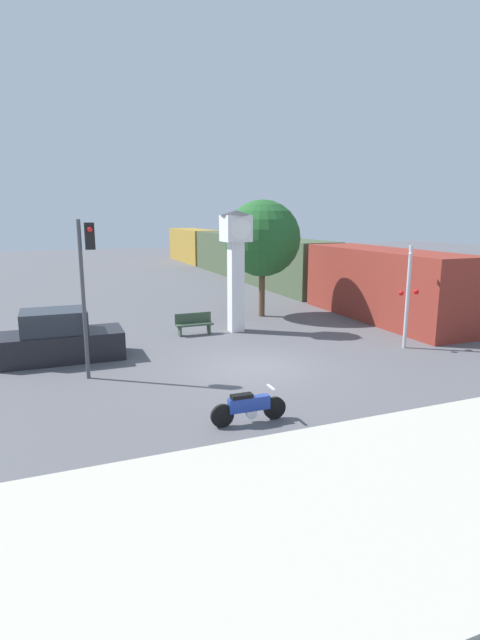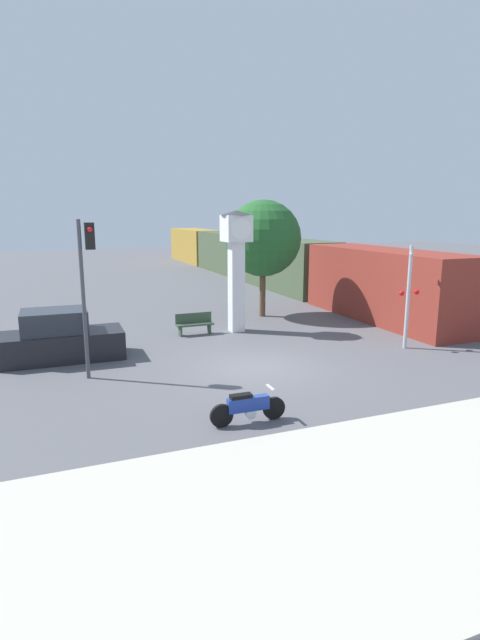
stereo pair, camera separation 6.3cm
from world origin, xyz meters
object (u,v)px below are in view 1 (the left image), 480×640
Objects in this scene: motorcycle at (249,407)px; bench at (194,323)px; parked_car at (60,339)px; clock_tower at (236,253)px; traffic_light at (86,272)px; railroad_crossing_signal at (408,293)px; freight_train at (254,258)px; street_tree at (262,239)px.

motorcycle is 1.24× the size of bench.
bench is 5.78m from parked_car.
clock_tower is at bearing 14.81° from parked_car.
traffic_light is 11.65m from railroad_crossing_signal.
traffic_light is (-14.18, -19.99, 1.65)m from freight_train.
street_tree reaches higher than freight_train.
clock_tower reaches higher than freight_train.
traffic_light reaches higher than bench.
parked_car is at bearing 165.26° from railroad_crossing_signal.
bench is at bearing 82.62° from motorcycle.
bench is (4.64, 4.35, -2.86)m from traffic_light.
freight_train is at bearing 67.52° from motorcycle.
traffic_light is (-6.54, -4.27, -0.10)m from clock_tower.
railroad_crossing_signal is 0.69× the size of street_tree.
traffic_light reaches higher than railroad_crossing_signal.
traffic_light is 1.16× the size of parked_car.
parked_car is (-0.83, 2.49, -2.60)m from traffic_light.
traffic_light is at bearing -125.34° from freight_train.
railroad_crossing_signal is at bearing -70.89° from street_tree.
freight_train reaches higher than parked_car.
street_tree reaches higher than bench.
freight_train reaches higher than motorcycle.
motorcycle is 8.56m from parked_car.
motorcycle is 13.61m from street_tree.
railroad_crossing_signal is 8.77m from bench.
railroad_crossing_signal is at bearing -45.14° from clock_tower.
motorcycle is 0.40× the size of traffic_light.
railroad_crossing_signal is 12.90m from parked_car.
clock_tower is (3.31, 9.32, 3.03)m from motorcycle.
freight_train is 7.33× the size of street_tree.
freight_train is 18.36m from bench.
bench is at bearing 19.96° from parked_car.
parked_car is at bearing -166.38° from clock_tower.
clock_tower reaches higher than bench.
street_tree is (2.39, 2.54, 0.43)m from clock_tower.
bench is (-9.54, -15.64, -1.21)m from freight_train.
railroad_crossing_signal is at bearing -36.46° from bench.
freight_train is 23.08m from parked_car.
clock_tower reaches higher than railroad_crossing_signal.
street_tree is at bearing 29.89° from bench.
railroad_crossing_signal reaches higher than motorcycle.
clock_tower is 3.52m from street_tree.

